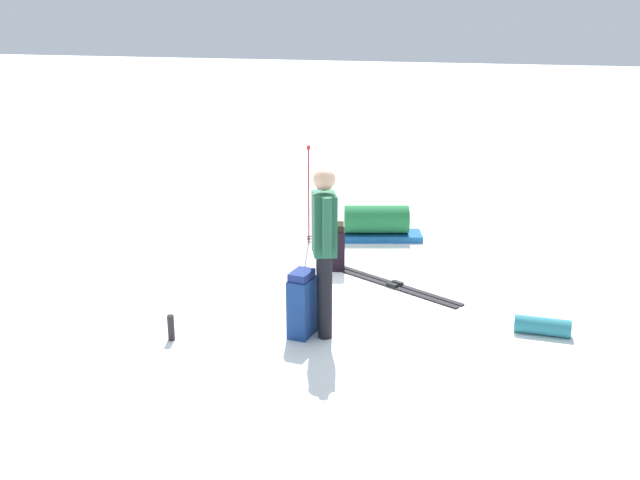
# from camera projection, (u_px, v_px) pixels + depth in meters

# --- Properties ---
(ground_plane) EXTENTS (80.00, 80.00, 0.00)m
(ground_plane) POSITION_uv_depth(u_px,v_px,m) (320.00, 299.00, 8.34)
(ground_plane) COLOR white
(skier_standing) EXTENTS (0.53, 0.33, 1.70)m
(skier_standing) POSITION_uv_depth(u_px,v_px,m) (324.00, 243.00, 7.18)
(skier_standing) COLOR black
(skier_standing) RESTS_ON ground_plane
(ski_pair_near) EXTENTS (1.01, 1.71, 0.05)m
(ski_pair_near) POSITION_uv_depth(u_px,v_px,m) (395.00, 285.00, 8.71)
(ski_pair_near) COLOR black
(ski_pair_near) RESTS_ON ground_plane
(backpack_large_dark) EXTENTS (0.34, 0.37, 0.59)m
(backpack_large_dark) POSITION_uv_depth(u_px,v_px,m) (332.00, 247.00, 9.24)
(backpack_large_dark) COLOR black
(backpack_large_dark) RESTS_ON ground_plane
(backpack_bright) EXTENTS (0.33, 0.23, 0.68)m
(backpack_bright) POSITION_uv_depth(u_px,v_px,m) (302.00, 304.00, 7.31)
(backpack_bright) COLOR navy
(backpack_bright) RESTS_ON ground_plane
(ski_poles_planted_near) EXTENTS (0.18, 0.10, 1.37)m
(ski_poles_planted_near) POSITION_uv_depth(u_px,v_px,m) (309.00, 190.00, 10.18)
(ski_poles_planted_near) COLOR maroon
(ski_poles_planted_near) RESTS_ON ground_plane
(gear_sled) EXTENTS (0.80, 1.37, 0.49)m
(gear_sled) POSITION_uv_depth(u_px,v_px,m) (376.00, 224.00, 10.46)
(gear_sled) COLOR #165595
(gear_sled) RESTS_ON ground_plane
(sleeping_mat_rolled) EXTENTS (0.19, 0.55, 0.18)m
(sleeping_mat_rolled) POSITION_uv_depth(u_px,v_px,m) (542.00, 326.00, 7.40)
(sleeping_mat_rolled) COLOR teal
(sleeping_mat_rolled) RESTS_ON ground_plane
(thermos_bottle) EXTENTS (0.07, 0.07, 0.26)m
(thermos_bottle) POSITION_uv_depth(u_px,v_px,m) (171.00, 328.00, 7.27)
(thermos_bottle) COLOR black
(thermos_bottle) RESTS_ON ground_plane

